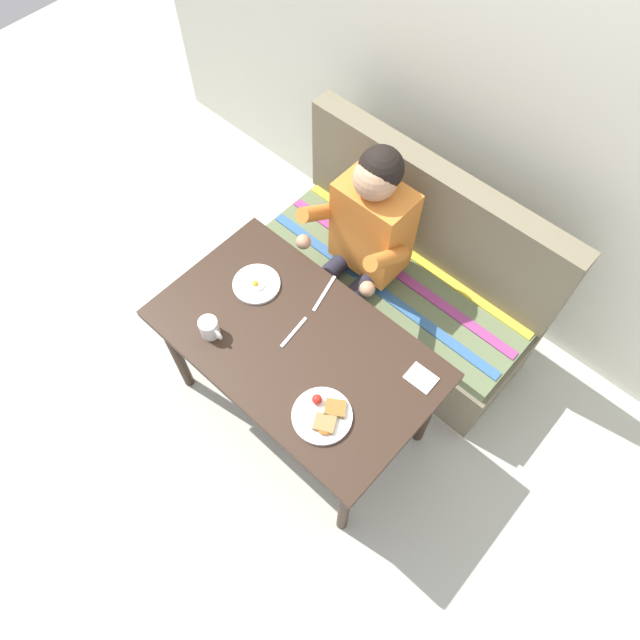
{
  "coord_description": "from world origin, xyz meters",
  "views": [
    {
      "loc": [
        0.83,
        -0.76,
        2.83
      ],
      "look_at": [
        0.0,
        0.15,
        0.72
      ],
      "focal_mm": 32.45,
      "sensor_mm": 36.0,
      "label": 1
    }
  ],
  "objects_px": {
    "table": "(296,351)",
    "couch": "(400,283)",
    "person": "(362,238)",
    "plate_breakfast": "(323,416)",
    "coffee_mug": "(209,328)",
    "knife": "(324,293)",
    "fork": "(294,332)",
    "napkin": "(421,378)",
    "plate_eggs": "(256,284)"
  },
  "relations": [
    {
      "from": "napkin",
      "to": "knife",
      "type": "distance_m",
      "value": 0.55
    },
    {
      "from": "table",
      "to": "person",
      "type": "distance_m",
      "value": 0.61
    },
    {
      "from": "person",
      "to": "coffee_mug",
      "type": "bearing_deg",
      "value": -100.37
    },
    {
      "from": "napkin",
      "to": "plate_eggs",
      "type": "bearing_deg",
      "value": -170.83
    },
    {
      "from": "plate_breakfast",
      "to": "coffee_mug",
      "type": "distance_m",
      "value": 0.59
    },
    {
      "from": "table",
      "to": "napkin",
      "type": "relative_size",
      "value": 10.25
    },
    {
      "from": "plate_eggs",
      "to": "knife",
      "type": "relative_size",
      "value": 1.04
    },
    {
      "from": "table",
      "to": "fork",
      "type": "xyz_separation_m",
      "value": [
        -0.04,
        0.03,
        0.08
      ]
    },
    {
      "from": "person",
      "to": "fork",
      "type": "bearing_deg",
      "value": -79.49
    },
    {
      "from": "coffee_mug",
      "to": "napkin",
      "type": "bearing_deg",
      "value": 28.93
    },
    {
      "from": "coffee_mug",
      "to": "couch",
      "type": "bearing_deg",
      "value": 73.58
    },
    {
      "from": "person",
      "to": "plate_breakfast",
      "type": "relative_size",
      "value": 5.18
    },
    {
      "from": "person",
      "to": "plate_breakfast",
      "type": "xyz_separation_m",
      "value": [
        0.44,
        -0.75,
        0.0
      ]
    },
    {
      "from": "person",
      "to": "plate_eggs",
      "type": "height_order",
      "value": "person"
    },
    {
      "from": "person",
      "to": "knife",
      "type": "xyz_separation_m",
      "value": [
        0.07,
        -0.33,
        -0.01
      ]
    },
    {
      "from": "napkin",
      "to": "fork",
      "type": "distance_m",
      "value": 0.55
    },
    {
      "from": "plate_breakfast",
      "to": "knife",
      "type": "xyz_separation_m",
      "value": [
        -0.37,
        0.42,
        -0.01
      ]
    },
    {
      "from": "couch",
      "to": "fork",
      "type": "distance_m",
      "value": 0.84
    },
    {
      "from": "table",
      "to": "napkin",
      "type": "height_order",
      "value": "napkin"
    },
    {
      "from": "plate_breakfast",
      "to": "fork",
      "type": "xyz_separation_m",
      "value": [
        -0.34,
        0.19,
        -0.01
      ]
    },
    {
      "from": "couch",
      "to": "fork",
      "type": "xyz_separation_m",
      "value": [
        -0.04,
        -0.74,
        0.4
      ]
    },
    {
      "from": "person",
      "to": "table",
      "type": "bearing_deg",
      "value": -76.6
    },
    {
      "from": "couch",
      "to": "person",
      "type": "xyz_separation_m",
      "value": [
        -0.14,
        -0.17,
        0.41
      ]
    },
    {
      "from": "plate_breakfast",
      "to": "knife",
      "type": "height_order",
      "value": "plate_breakfast"
    },
    {
      "from": "plate_eggs",
      "to": "napkin",
      "type": "xyz_separation_m",
      "value": [
        0.8,
        0.13,
        -0.01
      ]
    },
    {
      "from": "table",
      "to": "plate_breakfast",
      "type": "height_order",
      "value": "plate_breakfast"
    },
    {
      "from": "couch",
      "to": "person",
      "type": "height_order",
      "value": "person"
    },
    {
      "from": "person",
      "to": "napkin",
      "type": "relative_size",
      "value": 10.36
    },
    {
      "from": "coffee_mug",
      "to": "fork",
      "type": "height_order",
      "value": "coffee_mug"
    },
    {
      "from": "coffee_mug",
      "to": "fork",
      "type": "xyz_separation_m",
      "value": [
        0.25,
        0.23,
        -0.04
      ]
    },
    {
      "from": "plate_eggs",
      "to": "napkin",
      "type": "height_order",
      "value": "plate_eggs"
    },
    {
      "from": "person",
      "to": "plate_breakfast",
      "type": "bearing_deg",
      "value": -59.5
    },
    {
      "from": "table",
      "to": "plate_eggs",
      "type": "distance_m",
      "value": 0.34
    },
    {
      "from": "table",
      "to": "person",
      "type": "relative_size",
      "value": 0.99
    },
    {
      "from": "table",
      "to": "fork",
      "type": "height_order",
      "value": "fork"
    },
    {
      "from": "person",
      "to": "fork",
      "type": "distance_m",
      "value": 0.57
    },
    {
      "from": "plate_eggs",
      "to": "fork",
      "type": "xyz_separation_m",
      "value": [
        0.28,
        -0.06,
        -0.01
      ]
    },
    {
      "from": "table",
      "to": "plate_eggs",
      "type": "bearing_deg",
      "value": 164.37
    },
    {
      "from": "plate_breakfast",
      "to": "napkin",
      "type": "xyz_separation_m",
      "value": [
        0.18,
        0.38,
        -0.01
      ]
    },
    {
      "from": "couch",
      "to": "napkin",
      "type": "height_order",
      "value": "couch"
    },
    {
      "from": "person",
      "to": "plate_eggs",
      "type": "xyz_separation_m",
      "value": [
        -0.18,
        -0.5,
        -0.0
      ]
    },
    {
      "from": "couch",
      "to": "coffee_mug",
      "type": "height_order",
      "value": "couch"
    },
    {
      "from": "table",
      "to": "napkin",
      "type": "xyz_separation_m",
      "value": [
        0.48,
        0.22,
        0.09
      ]
    },
    {
      "from": "knife",
      "to": "coffee_mug",
      "type": "bearing_deg",
      "value": -129.81
    },
    {
      "from": "couch",
      "to": "plate_breakfast",
      "type": "height_order",
      "value": "couch"
    },
    {
      "from": "table",
      "to": "couch",
      "type": "height_order",
      "value": "couch"
    },
    {
      "from": "person",
      "to": "napkin",
      "type": "distance_m",
      "value": 0.72
    },
    {
      "from": "napkin",
      "to": "coffee_mug",
      "type": "bearing_deg",
      "value": -151.07
    },
    {
      "from": "coffee_mug",
      "to": "napkin",
      "type": "relative_size",
      "value": 1.01
    },
    {
      "from": "couch",
      "to": "table",
      "type": "bearing_deg",
      "value": -90.0
    }
  ]
}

